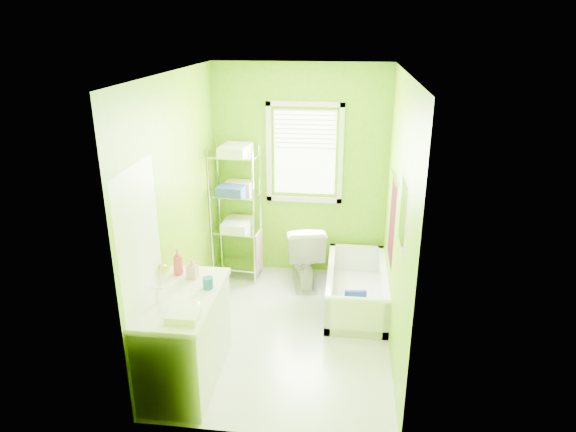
# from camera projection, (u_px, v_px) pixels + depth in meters

# --- Properties ---
(ground) EXTENTS (2.90, 2.90, 0.00)m
(ground) POSITION_uv_depth(u_px,v_px,m) (286.00, 331.00, 5.34)
(ground) COLOR silver
(ground) RESTS_ON ground
(room_envelope) EXTENTS (2.14, 2.94, 2.62)m
(room_envelope) POSITION_uv_depth(u_px,v_px,m) (286.00, 189.00, 4.80)
(room_envelope) COLOR #70AC08
(room_envelope) RESTS_ON ground
(window) EXTENTS (0.92, 0.05, 1.22)m
(window) POSITION_uv_depth(u_px,v_px,m) (305.00, 148.00, 6.09)
(window) COLOR white
(window) RESTS_ON ground
(door) EXTENTS (0.09, 0.80, 2.00)m
(door) POSITION_uv_depth(u_px,v_px,m) (145.00, 285.00, 4.18)
(door) COLOR white
(door) RESTS_ON ground
(right_wall_decor) EXTENTS (0.04, 1.48, 1.17)m
(right_wall_decor) POSITION_uv_depth(u_px,v_px,m) (396.00, 217.00, 4.74)
(right_wall_decor) COLOR #450811
(right_wall_decor) RESTS_ON ground
(bathtub) EXTENTS (0.66, 1.41, 0.45)m
(bathtub) POSITION_uv_depth(u_px,v_px,m) (356.00, 294.00, 5.78)
(bathtub) COLOR white
(bathtub) RESTS_ON ground
(toilet) EXTENTS (0.60, 0.86, 0.80)m
(toilet) POSITION_uv_depth(u_px,v_px,m) (304.00, 253.00, 6.20)
(toilet) COLOR white
(toilet) RESTS_ON ground
(vanity) EXTENTS (0.58, 1.12, 1.09)m
(vanity) POSITION_uv_depth(u_px,v_px,m) (186.00, 336.00, 4.47)
(vanity) COLOR silver
(vanity) RESTS_ON ground
(wire_shelf_unit) EXTENTS (0.59, 0.48, 1.68)m
(wire_shelf_unit) POSITION_uv_depth(u_px,v_px,m) (237.00, 199.00, 6.15)
(wire_shelf_unit) COLOR silver
(wire_shelf_unit) RESTS_ON ground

